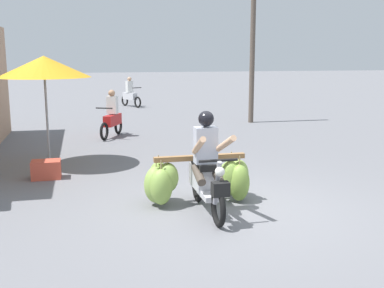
{
  "coord_description": "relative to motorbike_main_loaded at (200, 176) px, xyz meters",
  "views": [
    {
      "loc": [
        -2.27,
        -6.69,
        2.41
      ],
      "look_at": [
        -0.45,
        0.95,
        0.9
      ],
      "focal_mm": 43.52,
      "sensor_mm": 36.0,
      "label": 1
    }
  ],
  "objects": [
    {
      "name": "motorbike_distant_ahead_left",
      "position": [
        -0.95,
        6.88,
        0.09
      ],
      "size": [
        0.84,
        1.49,
        1.4
      ],
      "color": "black",
      "rests_on": "ground"
    },
    {
      "name": "market_umbrella_near_shop",
      "position": [
        -2.55,
        3.41,
        1.68
      ],
      "size": [
        1.96,
        1.96,
        2.39
      ],
      "color": "#99999E",
      "rests_on": "ground"
    },
    {
      "name": "ground_plane",
      "position": [
        0.46,
        -0.34,
        -0.48
      ],
      "size": [
        120.0,
        120.0,
        0.0
      ],
      "primitive_type": "plane",
      "color": "slate"
    },
    {
      "name": "motorbike_distant_ahead_right",
      "position": [
        0.44,
        15.05,
        0.09
      ],
      "size": [
        0.86,
        1.48,
        1.4
      ],
      "color": "black",
      "rests_on": "ground"
    },
    {
      "name": "utility_pole",
      "position": [
        4.15,
        8.76,
        2.45
      ],
      "size": [
        0.18,
        0.18,
        5.87
      ],
      "primitive_type": "cylinder",
      "color": "brown",
      "rests_on": "ground"
    },
    {
      "name": "motorbike_main_loaded",
      "position": [
        0.0,
        0.0,
        0.0
      ],
      "size": [
        1.83,
        1.82,
        1.58
      ],
      "color": "black",
      "rests_on": "ground"
    },
    {
      "name": "produce_crate",
      "position": [
        -2.55,
        2.33,
        -0.3
      ],
      "size": [
        0.56,
        0.4,
        0.36
      ],
      "primitive_type": "cube",
      "color": "#CC4C38",
      "rests_on": "ground"
    }
  ]
}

